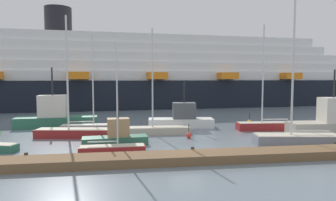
% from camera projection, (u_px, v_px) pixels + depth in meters
% --- Properties ---
extents(ground_plane, '(600.00, 600.00, 0.00)m').
position_uv_depth(ground_plane, '(187.00, 150.00, 22.70)').
color(ground_plane, slate).
extents(dock_pier, '(27.57, 2.33, 0.70)m').
position_uv_depth(dock_pier, '(197.00, 157.00, 19.66)').
color(dock_pier, brown).
rests_on(dock_pier, ground_plane).
extents(sailboat_1, '(7.29, 2.70, 11.21)m').
position_uv_depth(sailboat_1, '(75.00, 131.00, 27.71)').
color(sailboat_1, maroon).
rests_on(sailboat_1, ground_plane).
extents(sailboat_2, '(7.26, 3.03, 12.43)m').
position_uv_depth(sailboat_2, '(298.00, 138.00, 24.47)').
color(sailboat_2, gray).
rests_on(sailboat_2, ground_plane).
extents(sailboat_3, '(6.36, 1.87, 10.35)m').
position_uv_depth(sailboat_3, '(158.00, 129.00, 29.36)').
color(sailboat_3, '#BCB29E').
rests_on(sailboat_3, ground_plane).
extents(sailboat_4, '(5.83, 1.70, 9.87)m').
position_uv_depth(sailboat_4, '(89.00, 126.00, 31.06)').
color(sailboat_4, gray).
rests_on(sailboat_4, ground_plane).
extents(sailboat_5, '(6.39, 1.95, 11.07)m').
position_uv_depth(sailboat_5, '(266.00, 125.00, 31.65)').
color(sailboat_5, maroon).
rests_on(sailboat_5, ground_plane).
extents(sailboat_6, '(4.90, 1.25, 8.10)m').
position_uv_depth(sailboat_6, '(113.00, 147.00, 22.23)').
color(sailboat_6, maroon).
rests_on(sailboat_6, ground_plane).
extents(fishing_boat_0, '(8.98, 3.21, 6.71)m').
position_uv_depth(fishing_boat_0, '(56.00, 116.00, 33.63)').
color(fishing_boat_0, '#2D6B51').
rests_on(fishing_boat_0, ground_plane).
extents(fishing_boat_1, '(5.44, 2.03, 4.06)m').
position_uv_depth(fishing_boat_1, '(116.00, 136.00, 24.59)').
color(fishing_boat_1, '#2D6B51').
rests_on(fishing_boat_1, ground_plane).
extents(fishing_boat_2, '(7.39, 2.91, 5.30)m').
position_uv_depth(fishing_boat_2, '(182.00, 119.00, 33.35)').
color(fishing_boat_2, white).
rests_on(fishing_boat_2, ground_plane).
extents(fishing_boat_3, '(7.78, 2.87, 6.34)m').
position_uv_depth(fishing_boat_3, '(330.00, 123.00, 28.43)').
color(fishing_boat_3, '#BCB29E').
rests_on(fishing_boat_3, ground_plane).
extents(channel_buoy_0, '(0.53, 0.53, 1.37)m').
position_uv_depth(channel_buoy_0, '(249.00, 122.00, 35.64)').
color(channel_buoy_0, orange).
rests_on(channel_buoy_0, ground_plane).
extents(channel_buoy_2, '(0.51, 0.51, 1.33)m').
position_uv_depth(channel_buoy_2, '(189.00, 135.00, 27.34)').
color(channel_buoy_2, red).
rests_on(channel_buoy_2, ground_plane).
extents(cruise_ship, '(93.71, 20.27, 18.13)m').
position_uv_depth(cruise_ship, '(150.00, 77.00, 57.63)').
color(cruise_ship, black).
rests_on(cruise_ship, ground_plane).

